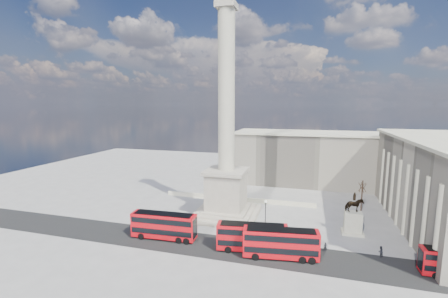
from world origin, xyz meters
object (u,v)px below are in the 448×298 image
red_bus_a (164,225)px  red_bus_b (252,237)px  nelsons_column (226,160)px  equestrian_statue (353,219)px  pedestrian_standing (380,252)px  red_bus_c (281,243)px  victorian_lamp (265,212)px  pedestrian_crossing (278,239)px  pedestrian_walking (326,247)px

red_bus_a → red_bus_b: red_bus_a is taller
nelsons_column → red_bus_a: bearing=-118.8°
equestrian_statue → pedestrian_standing: (3.28, -8.56, -1.97)m
red_bus_a → red_bus_b: (16.87, -0.21, -0.06)m
red_bus_b → red_bus_c: red_bus_c is taller
red_bus_b → equestrian_statue: equestrian_statue is taller
red_bus_a → victorian_lamp: size_ratio=2.02×
pedestrian_crossing → red_bus_c: bearing=138.9°
red_bus_c → red_bus_a: bearing=168.7°
equestrian_statue → pedestrian_crossing: 16.21m
red_bus_b → red_bus_c: size_ratio=0.98×
pedestrian_crossing → red_bus_b: bearing=81.8°
red_bus_b → pedestrian_crossing: size_ratio=6.39×
nelsons_column → victorian_lamp: (9.66, -5.21, -9.29)m
red_bus_a → pedestrian_walking: red_bus_a is taller
red_bus_b → pedestrian_standing: 21.32m
pedestrian_walking → pedestrian_standing: 8.71m
red_bus_b → red_bus_a: bearing=171.5°
red_bus_b → pedestrian_standing: (20.91, 3.86, -1.61)m
pedestrian_standing → victorian_lamp: bearing=-56.0°
pedestrian_standing → equestrian_statue: bearing=-109.0°
red_bus_c → pedestrian_crossing: size_ratio=6.51×
red_bus_b → pedestrian_standing: size_ratio=6.46×
pedestrian_crossing → nelsons_column: bearing=-2.8°
equestrian_statue → pedestrian_walking: size_ratio=5.25×
nelsons_column → equestrian_statue: (26.45, -2.43, -10.00)m
red_bus_b → pedestrian_crossing: red_bus_b is taller
nelsons_column → pedestrian_standing: (29.72, -10.99, -11.97)m
victorian_lamp → pedestrian_walking: victorian_lamp is taller
nelsons_column → red_bus_c: nelsons_column is taller
red_bus_a → equestrian_statue: (34.50, 12.21, 0.30)m
red_bus_a → pedestrian_walking: (29.08, 3.15, -1.82)m
equestrian_statue → pedestrian_crossing: size_ratio=4.36×
red_bus_c → pedestrian_crossing: red_bus_c is taller
red_bus_c → pedestrian_standing: size_ratio=6.58×
red_bus_a → red_bus_b: 16.87m
victorian_lamp → pedestrian_standing: victorian_lamp is taller
nelsons_column → pedestrian_standing: 33.87m
pedestrian_standing → nelsons_column: bearing=-60.2°
equestrian_statue → pedestrian_walking: 10.77m
red_bus_c → pedestrian_standing: (15.93, 4.93, -1.66)m
nelsons_column → red_bus_c: size_ratio=3.98×
red_bus_a → equestrian_statue: equestrian_statue is taller
red_bus_a → red_bus_c: size_ratio=0.99×
red_bus_a → pedestrian_walking: bearing=3.3°
red_bus_b → pedestrian_walking: red_bus_b is taller
pedestrian_standing → pedestrian_walking: bearing=-36.6°
pedestrian_standing → pedestrian_crossing: 16.90m
nelsons_column → red_bus_c: bearing=-49.1°
equestrian_statue → pedestrian_walking: (-5.42, -9.07, -2.12)m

